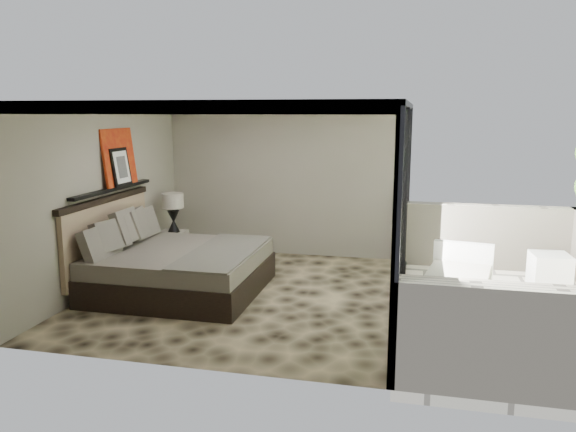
% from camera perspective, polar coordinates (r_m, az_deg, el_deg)
% --- Properties ---
extents(floor, '(5.00, 5.00, 0.00)m').
position_cam_1_polar(floor, '(8.49, -4.22, -7.89)').
color(floor, black).
rests_on(floor, ground).
extents(ceiling, '(4.50, 5.00, 0.02)m').
position_cam_1_polar(ceiling, '(8.05, -4.49, 11.28)').
color(ceiling, silver).
rests_on(ceiling, back_wall).
extents(back_wall, '(4.50, 0.02, 2.80)m').
position_cam_1_polar(back_wall, '(10.53, -0.29, 3.58)').
color(back_wall, gray).
rests_on(back_wall, floor).
extents(left_wall, '(0.02, 5.00, 2.80)m').
position_cam_1_polar(left_wall, '(9.08, -17.97, 1.92)').
color(left_wall, gray).
rests_on(left_wall, floor).
extents(glass_wall, '(0.08, 5.00, 2.80)m').
position_cam_1_polar(glass_wall, '(7.79, 11.65, 0.85)').
color(glass_wall, white).
rests_on(glass_wall, floor).
extents(terrace_slab, '(3.00, 5.00, 0.12)m').
position_cam_1_polar(terrace_slab, '(8.27, 21.86, -9.63)').
color(terrace_slab, beige).
rests_on(terrace_slab, ground).
extents(picture_ledge, '(0.12, 2.20, 0.05)m').
position_cam_1_polar(picture_ledge, '(9.12, -17.36, 2.62)').
color(picture_ledge, black).
rests_on(picture_ledge, left_wall).
extents(bed, '(2.42, 2.34, 1.34)m').
position_cam_1_polar(bed, '(8.68, -11.50, -4.99)').
color(bed, black).
rests_on(bed, floor).
extents(nightstand, '(0.58, 0.58, 0.48)m').
position_cam_1_polar(nightstand, '(10.55, -11.66, -3.05)').
color(nightstand, black).
rests_on(nightstand, floor).
extents(table_lamp, '(0.39, 0.39, 0.71)m').
position_cam_1_polar(table_lamp, '(10.37, -11.60, 0.86)').
color(table_lamp, black).
rests_on(table_lamp, nightstand).
extents(abstract_canvas, '(0.13, 0.90, 0.90)m').
position_cam_1_polar(abstract_canvas, '(9.30, -16.80, 5.75)').
color(abstract_canvas, '#B5490F').
rests_on(abstract_canvas, picture_ledge).
extents(framed_print, '(0.11, 0.50, 0.60)m').
position_cam_1_polar(framed_print, '(9.24, -16.63, 4.79)').
color(framed_print, black).
rests_on(framed_print, picture_ledge).
extents(ottoman, '(0.58, 0.58, 0.55)m').
position_cam_1_polar(ottoman, '(9.52, 25.02, -5.12)').
color(ottoman, silver).
rests_on(ottoman, terrace_slab).
extents(lounger, '(1.18, 1.92, 0.70)m').
position_cam_1_polar(lounger, '(8.44, 16.72, -6.89)').
color(lounger, silver).
rests_on(lounger, terrace_slab).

